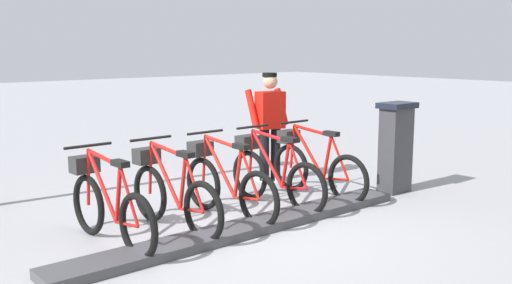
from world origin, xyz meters
TOP-DOWN VIEW (x-y plane):
  - ground_plane at (0.00, 0.00)m, footprint 60.00×60.00m
  - dock_rail_base at (0.00, 0.00)m, footprint 0.44×4.64m
  - payment_kiosk at (0.05, -2.76)m, footprint 0.36×0.52m
  - bike_docked_0 at (0.62, -1.72)m, footprint 1.72×0.54m
  - bike_docked_1 at (0.62, -0.95)m, footprint 1.72×0.54m
  - bike_docked_2 at (0.62, -0.18)m, footprint 1.72×0.54m
  - bike_docked_3 at (0.62, 0.59)m, footprint 1.72×0.54m
  - bike_docked_4 at (0.62, 1.35)m, footprint 1.72×0.54m
  - worker_near_rack at (1.73, -1.88)m, footprint 0.54×0.67m

SIDE VIEW (x-z plane):
  - ground_plane at x=0.00m, z-range 0.00..0.00m
  - dock_rail_base at x=0.00m, z-range 0.00..0.10m
  - bike_docked_0 at x=0.62m, z-range -0.08..0.94m
  - bike_docked_1 at x=0.62m, z-range -0.08..0.94m
  - bike_docked_2 at x=0.62m, z-range -0.08..0.94m
  - bike_docked_3 at x=0.62m, z-range -0.08..0.94m
  - bike_docked_4 at x=0.62m, z-range -0.08..0.94m
  - payment_kiosk at x=0.05m, z-range 0.03..1.31m
  - worker_near_rack at x=1.73m, z-range 0.08..1.74m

